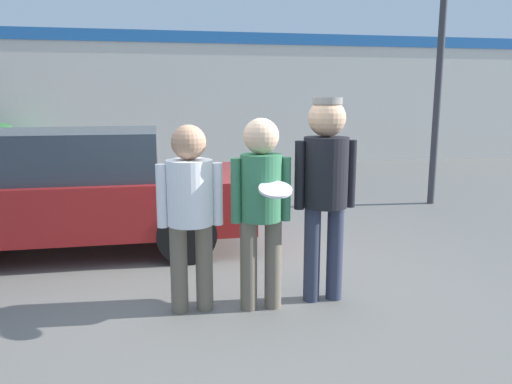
{
  "coord_description": "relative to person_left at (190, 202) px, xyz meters",
  "views": [
    {
      "loc": [
        -0.73,
        -4.42,
        1.86
      ],
      "look_at": [
        0.12,
        -0.07,
        1.02
      ],
      "focal_mm": 35.0,
      "sensor_mm": 36.0,
      "label": 1
    }
  ],
  "objects": [
    {
      "name": "person_right",
      "position": [
        1.21,
        0.01,
        0.17
      ],
      "size": [
        0.57,
        0.4,
        1.86
      ],
      "color": "#2D3347",
      "rests_on": "ground"
    },
    {
      "name": "person_middle_with_frisbee",
      "position": [
        0.6,
        -0.07,
        0.03
      ],
      "size": [
        0.52,
        0.57,
        1.69
      ],
      "color": "#665B4C",
      "rests_on": "ground"
    },
    {
      "name": "person_left",
      "position": [
        0.0,
        0.0,
        0.0
      ],
      "size": [
        0.56,
        0.39,
        1.64
      ],
      "color": "#665B4C",
      "rests_on": "ground"
    },
    {
      "name": "parked_car_near",
      "position": [
        -1.32,
        2.14,
        -0.24
      ],
      "size": [
        4.25,
        1.89,
        1.46
      ],
      "color": "maroon",
      "rests_on": "ground"
    },
    {
      "name": "ground_plane",
      "position": [
        0.49,
        0.23,
        -0.98
      ],
      "size": [
        56.0,
        56.0,
        0.0
      ],
      "primitive_type": "plane",
      "color": "#66635E"
    },
    {
      "name": "storefront_building",
      "position": [
        0.49,
        9.59,
        0.83
      ],
      "size": [
        24.0,
        0.22,
        3.55
      ],
      "color": "silver",
      "rests_on": "ground"
    }
  ]
}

